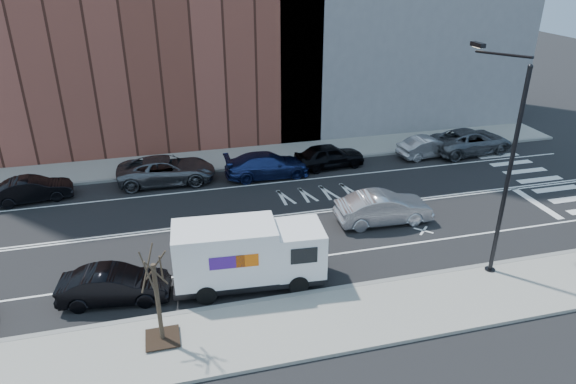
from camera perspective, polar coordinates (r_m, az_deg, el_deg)
ground at (r=27.39m, az=0.42°, el=-2.56°), size 120.00×120.00×0.00m
sidewalk_near at (r=20.34m, az=6.95°, el=-13.62°), size 44.00×3.60×0.15m
sidewalk_far at (r=35.18m, az=-3.25°, el=4.03°), size 44.00×3.60×0.15m
curb_near at (r=21.66m, az=5.24°, el=-10.74°), size 44.00×0.25×0.17m
curb_far at (r=33.54m, az=-2.64°, el=2.97°), size 44.00×0.25×0.17m
crosswalk at (r=34.72m, az=26.89°, el=0.78°), size 3.00×14.00×0.01m
road_markings at (r=27.39m, az=0.42°, el=-2.56°), size 40.00×8.60×0.01m
streetlight at (r=22.51m, az=22.79°, el=3.21°), size 0.44×4.02×9.34m
street_tree at (r=18.82m, az=-14.14°, el=-12.64°), size 1.20×1.20×3.75m
fedex_van at (r=21.27m, az=-4.52°, el=-6.85°), size 6.38×2.57×2.85m
far_parked_b at (r=32.03m, az=-26.50°, el=0.26°), size 4.32×1.98×1.37m
far_parked_c at (r=31.78m, az=-13.34°, el=2.39°), size 5.88×2.89×1.61m
far_parked_d at (r=31.80m, az=-2.31°, el=3.02°), size 5.27×2.15×1.53m
far_parked_e at (r=33.31m, az=4.61°, el=4.04°), size 4.71×2.26×1.55m
far_parked_f at (r=36.26m, az=15.34°, el=4.86°), size 4.43×2.03×1.41m
far_parked_g at (r=37.88m, az=19.60°, el=5.35°), size 6.18×3.29×1.65m
driving_sedan at (r=26.77m, az=10.56°, el=-1.77°), size 4.98×1.87×1.62m
near_parked_rear_a at (r=21.86m, az=-18.72°, el=-9.79°), size 4.46×2.00×1.42m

